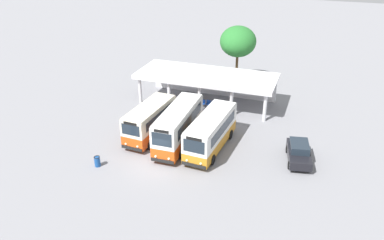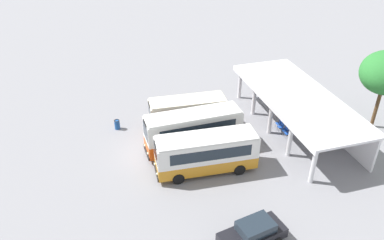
{
  "view_description": "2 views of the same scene",
  "coord_description": "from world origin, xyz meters",
  "px_view_note": "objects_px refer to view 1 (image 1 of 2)",
  "views": [
    {
      "loc": [
        11.79,
        -24.55,
        17.58
      ],
      "look_at": [
        1.63,
        4.23,
        2.41
      ],
      "focal_mm": 36.12,
      "sensor_mm": 36.0,
      "label": 1
    },
    {
      "loc": [
        25.66,
        -3.74,
        19.06
      ],
      "look_at": [
        -1.78,
        4.43,
        1.42
      ],
      "focal_mm": 36.06,
      "sensor_mm": 36.0,
      "label": 2
    }
  ],
  "objects_px": {
    "city_bus_nearest_orange": "(150,120)",
    "city_bus_middle_cream": "(211,131)",
    "waiting_chair_second_from_end": "(203,103)",
    "waiting_chair_fourth_seat": "(213,104)",
    "city_bus_second_in_row": "(179,125)",
    "waiting_chair_middle_seat": "(208,103)",
    "parked_car_flank": "(299,152)",
    "waiting_chair_end_by_column": "(199,102)",
    "litter_bin_apron": "(97,161)"
  },
  "relations": [
    {
      "from": "parked_car_flank",
      "to": "waiting_chair_end_by_column",
      "type": "xyz_separation_m",
      "value": [
        -11.46,
        7.78,
        -0.3
      ]
    },
    {
      "from": "waiting_chair_second_from_end",
      "to": "waiting_chair_middle_seat",
      "type": "relative_size",
      "value": 1.0
    },
    {
      "from": "waiting_chair_second_from_end",
      "to": "waiting_chair_fourth_seat",
      "type": "height_order",
      "value": "same"
    },
    {
      "from": "city_bus_middle_cream",
      "to": "waiting_chair_middle_seat",
      "type": "distance_m",
      "value": 8.87
    },
    {
      "from": "city_bus_second_in_row",
      "to": "city_bus_middle_cream",
      "type": "height_order",
      "value": "city_bus_second_in_row"
    },
    {
      "from": "waiting_chair_end_by_column",
      "to": "waiting_chair_second_from_end",
      "type": "height_order",
      "value": "same"
    },
    {
      "from": "waiting_chair_end_by_column",
      "to": "waiting_chair_second_from_end",
      "type": "relative_size",
      "value": 1.0
    },
    {
      "from": "city_bus_nearest_orange",
      "to": "city_bus_middle_cream",
      "type": "height_order",
      "value": "city_bus_middle_cream"
    },
    {
      "from": "parked_car_flank",
      "to": "waiting_chair_fourth_seat",
      "type": "relative_size",
      "value": 5.13
    },
    {
      "from": "waiting_chair_second_from_end",
      "to": "waiting_chair_fourth_seat",
      "type": "relative_size",
      "value": 1.0
    },
    {
      "from": "city_bus_middle_cream",
      "to": "waiting_chair_fourth_seat",
      "type": "xyz_separation_m",
      "value": [
        -2.25,
        8.33,
        -1.23
      ]
    },
    {
      "from": "waiting_chair_end_by_column",
      "to": "city_bus_nearest_orange",
      "type": "bearing_deg",
      "value": -104.2
    },
    {
      "from": "city_bus_second_in_row",
      "to": "waiting_chair_fourth_seat",
      "type": "xyz_separation_m",
      "value": [
        0.73,
        8.45,
        -1.39
      ]
    },
    {
      "from": "city_bus_second_in_row",
      "to": "city_bus_nearest_orange",
      "type": "bearing_deg",
      "value": 172.52
    },
    {
      "from": "city_bus_middle_cream",
      "to": "waiting_chair_end_by_column",
      "type": "relative_size",
      "value": 9.16
    },
    {
      "from": "city_bus_middle_cream",
      "to": "waiting_chair_fourth_seat",
      "type": "height_order",
      "value": "city_bus_middle_cream"
    },
    {
      "from": "city_bus_middle_cream",
      "to": "parked_car_flank",
      "type": "bearing_deg",
      "value": 4.13
    },
    {
      "from": "waiting_chair_fourth_seat",
      "to": "city_bus_second_in_row",
      "type": "bearing_deg",
      "value": -94.91
    },
    {
      "from": "city_bus_nearest_orange",
      "to": "city_bus_second_in_row",
      "type": "distance_m",
      "value": 3.01
    },
    {
      "from": "parked_car_flank",
      "to": "waiting_chair_middle_seat",
      "type": "distance_m",
      "value": 12.95
    },
    {
      "from": "parked_car_flank",
      "to": "waiting_chair_second_from_end",
      "type": "relative_size",
      "value": 5.13
    },
    {
      "from": "waiting_chair_fourth_seat",
      "to": "litter_bin_apron",
      "type": "bearing_deg",
      "value": -111.92
    },
    {
      "from": "city_bus_nearest_orange",
      "to": "waiting_chair_second_from_end",
      "type": "relative_size",
      "value": 8.07
    },
    {
      "from": "city_bus_second_in_row",
      "to": "waiting_chair_middle_seat",
      "type": "relative_size",
      "value": 9.33
    },
    {
      "from": "waiting_chair_fourth_seat",
      "to": "litter_bin_apron",
      "type": "height_order",
      "value": "litter_bin_apron"
    },
    {
      "from": "city_bus_middle_cream",
      "to": "waiting_chair_second_from_end",
      "type": "height_order",
      "value": "city_bus_middle_cream"
    },
    {
      "from": "city_bus_middle_cream",
      "to": "waiting_chair_end_by_column",
      "type": "xyz_separation_m",
      "value": [
        -3.92,
        8.33,
        -1.23
      ]
    },
    {
      "from": "litter_bin_apron",
      "to": "city_bus_nearest_orange",
      "type": "bearing_deg",
      "value": 71.92
    },
    {
      "from": "waiting_chair_second_from_end",
      "to": "waiting_chair_middle_seat",
      "type": "bearing_deg",
      "value": 9.98
    },
    {
      "from": "parked_car_flank",
      "to": "litter_bin_apron",
      "type": "relative_size",
      "value": 4.91
    },
    {
      "from": "waiting_chair_middle_seat",
      "to": "waiting_chair_second_from_end",
      "type": "bearing_deg",
      "value": -170.02
    },
    {
      "from": "waiting_chair_end_by_column",
      "to": "waiting_chair_fourth_seat",
      "type": "distance_m",
      "value": 1.67
    },
    {
      "from": "parked_car_flank",
      "to": "waiting_chair_second_from_end",
      "type": "height_order",
      "value": "parked_car_flank"
    },
    {
      "from": "city_bus_middle_cream",
      "to": "waiting_chair_fourth_seat",
      "type": "bearing_deg",
      "value": 105.12
    },
    {
      "from": "city_bus_nearest_orange",
      "to": "waiting_chair_end_by_column",
      "type": "relative_size",
      "value": 8.07
    },
    {
      "from": "waiting_chair_middle_seat",
      "to": "city_bus_second_in_row",
      "type": "bearing_deg",
      "value": -91.16
    },
    {
      "from": "waiting_chair_end_by_column",
      "to": "waiting_chair_middle_seat",
      "type": "height_order",
      "value": "same"
    },
    {
      "from": "parked_car_flank",
      "to": "waiting_chair_middle_seat",
      "type": "bearing_deg",
      "value": 143.05
    },
    {
      "from": "city_bus_nearest_orange",
      "to": "waiting_chair_fourth_seat",
      "type": "bearing_deg",
      "value": 65.3
    },
    {
      "from": "city_bus_middle_cream",
      "to": "waiting_chair_middle_seat",
      "type": "relative_size",
      "value": 9.16
    },
    {
      "from": "city_bus_nearest_orange",
      "to": "litter_bin_apron",
      "type": "xyz_separation_m",
      "value": [
        -1.98,
        -6.08,
        -1.28
      ]
    },
    {
      "from": "litter_bin_apron",
      "to": "parked_car_flank",
      "type": "bearing_deg",
      "value": 22.32
    },
    {
      "from": "city_bus_second_in_row",
      "to": "parked_car_flank",
      "type": "height_order",
      "value": "city_bus_second_in_row"
    },
    {
      "from": "waiting_chair_end_by_column",
      "to": "waiting_chair_middle_seat",
      "type": "relative_size",
      "value": 1.0
    },
    {
      "from": "city_bus_nearest_orange",
      "to": "waiting_chair_second_from_end",
      "type": "bearing_deg",
      "value": 71.94
    },
    {
      "from": "city_bus_second_in_row",
      "to": "waiting_chair_second_from_end",
      "type": "bearing_deg",
      "value": 92.64
    },
    {
      "from": "city_bus_middle_cream",
      "to": "waiting_chair_fourth_seat",
      "type": "distance_m",
      "value": 8.72
    },
    {
      "from": "waiting_chair_second_from_end",
      "to": "waiting_chair_fourth_seat",
      "type": "xyz_separation_m",
      "value": [
        1.11,
        0.1,
        0.0
      ]
    },
    {
      "from": "city_bus_nearest_orange",
      "to": "city_bus_middle_cream",
      "type": "xyz_separation_m",
      "value": [
        5.96,
        -0.27,
        0.01
      ]
    },
    {
      "from": "parked_car_flank",
      "to": "waiting_chair_end_by_column",
      "type": "bearing_deg",
      "value": 145.81
    }
  ]
}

